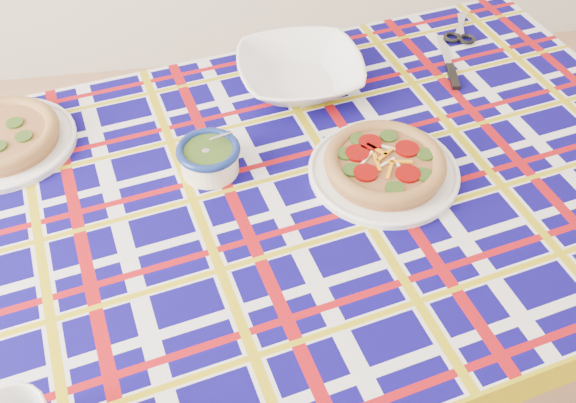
{
  "coord_description": "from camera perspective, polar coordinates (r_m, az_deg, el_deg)",
  "views": [
    {
      "loc": [
        0.13,
        -0.55,
        1.71
      ],
      "look_at": [
        0.26,
        0.31,
        0.8
      ],
      "focal_mm": 40.0,
      "sensor_mm": 36.0,
      "label": 1
    }
  ],
  "objects": [
    {
      "name": "table_knife",
      "position": [
        1.74,
        13.78,
        12.84
      ],
      "size": [
        0.06,
        0.25,
        0.01
      ],
      "primitive_type": null,
      "rotation": [
        0.0,
        0.0,
        1.43
      ],
      "color": "silver",
      "rests_on": "tablecloth"
    },
    {
      "name": "tablecloth",
      "position": [
        1.35,
        1.58,
        -0.32
      ],
      "size": [
        1.86,
        1.39,
        0.11
      ],
      "primitive_type": null,
      "rotation": [
        0.0,
        0.0,
        0.21
      ],
      "color": "#0B055A",
      "rests_on": "dining_table"
    },
    {
      "name": "pesto_bowl",
      "position": [
        1.33,
        -7.05,
        4.03
      ],
      "size": [
        0.14,
        0.14,
        0.08
      ],
      "primitive_type": null,
      "rotation": [
        0.0,
        0.0,
        0.07
      ],
      "color": "#223B10",
      "rests_on": "tablecloth"
    },
    {
      "name": "kitchen_scissors",
      "position": [
        1.86,
        15.13,
        14.99
      ],
      "size": [
        0.15,
        0.2,
        0.02
      ],
      "primitive_type": null,
      "rotation": [
        0.0,
        0.0,
        1.18
      ],
      "color": "silver",
      "rests_on": "tablecloth"
    },
    {
      "name": "serving_bowl",
      "position": [
        1.56,
        1.08,
        11.37
      ],
      "size": [
        0.31,
        0.31,
        0.07
      ],
      "primitive_type": "imported",
      "rotation": [
        0.0,
        0.0,
        0.04
      ],
      "color": "white",
      "rests_on": "tablecloth"
    },
    {
      "name": "main_focaccia_plate",
      "position": [
        1.33,
        8.6,
        3.39
      ],
      "size": [
        0.41,
        0.41,
        0.06
      ],
      "primitive_type": null,
      "rotation": [
        0.0,
        0.0,
        0.33
      ],
      "color": "#945D34",
      "rests_on": "tablecloth"
    },
    {
      "name": "dining_table",
      "position": [
        1.37,
        1.56,
        -1.05
      ],
      "size": [
        1.83,
        1.35,
        0.77
      ],
      "rotation": [
        0.0,
        0.0,
        0.21
      ],
      "color": "brown",
      "rests_on": "floor"
    },
    {
      "name": "second_focaccia_plate",
      "position": [
        1.52,
        -24.14,
        5.35
      ],
      "size": [
        0.35,
        0.35,
        0.06
      ],
      "primitive_type": null,
      "rotation": [
        0.0,
        0.0,
        0.1
      ],
      "color": "#945D34",
      "rests_on": "tablecloth"
    }
  ]
}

